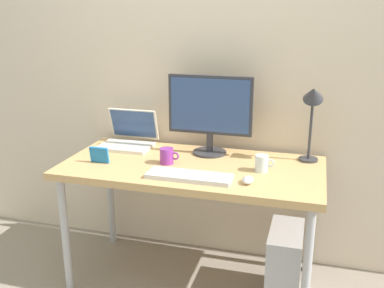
% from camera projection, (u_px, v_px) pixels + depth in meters
% --- Properties ---
extents(ground_plane, '(6.00, 6.00, 0.00)m').
position_uv_depth(ground_plane, '(192.00, 279.00, 2.69)').
color(ground_plane, gray).
extents(back_wall, '(4.40, 0.04, 2.60)m').
position_uv_depth(back_wall, '(210.00, 56.00, 2.68)').
color(back_wall, beige).
rests_on(back_wall, ground_plane).
extents(desk, '(1.45, 0.70, 0.74)m').
position_uv_depth(desk, '(192.00, 175.00, 2.49)').
color(desk, tan).
rests_on(desk, ground_plane).
extents(monitor, '(0.50, 0.20, 0.47)m').
position_uv_depth(monitor, '(210.00, 110.00, 2.58)').
color(monitor, '#333338').
rests_on(monitor, desk).
extents(laptop, '(0.32, 0.28, 0.22)m').
position_uv_depth(laptop, '(129.00, 137.00, 2.80)').
color(laptop, silver).
rests_on(laptop, desk).
extents(desk_lamp, '(0.11, 0.16, 0.46)m').
position_uv_depth(desk_lamp, '(312.00, 106.00, 2.41)').
color(desk_lamp, '#333338').
rests_on(desk_lamp, desk).
extents(keyboard, '(0.44, 0.14, 0.02)m').
position_uv_depth(keyboard, '(189.00, 176.00, 2.26)').
color(keyboard, silver).
rests_on(keyboard, desk).
extents(mouse, '(0.06, 0.09, 0.03)m').
position_uv_depth(mouse, '(248.00, 180.00, 2.20)').
color(mouse, silver).
rests_on(mouse, desk).
extents(coffee_mug, '(0.11, 0.08, 0.09)m').
position_uv_depth(coffee_mug, '(167.00, 156.00, 2.47)').
color(coffee_mug, purple).
rests_on(coffee_mug, desk).
extents(glass_cup, '(0.11, 0.07, 0.09)m').
position_uv_depth(glass_cup, '(262.00, 163.00, 2.35)').
color(glass_cup, silver).
rests_on(glass_cup, desk).
extents(photo_frame, '(0.11, 0.03, 0.09)m').
position_uv_depth(photo_frame, '(99.00, 155.00, 2.48)').
color(photo_frame, '#1E72BF').
rests_on(photo_frame, desk).
extents(computer_tower, '(0.18, 0.36, 0.42)m').
position_uv_depth(computer_tower, '(284.00, 264.00, 2.46)').
color(computer_tower, '#B2B2B7').
rests_on(computer_tower, ground_plane).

